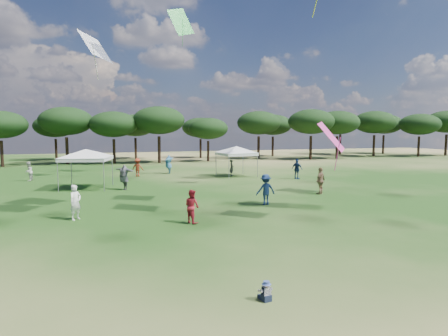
{
  "coord_description": "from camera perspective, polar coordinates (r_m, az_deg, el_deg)",
  "views": [
    {
      "loc": [
        -3.89,
        -6.44,
        4.33
      ],
      "look_at": [
        0.12,
        6.0,
        3.02
      ],
      "focal_mm": 30.0,
      "sensor_mm": 36.0,
      "label": 1
    }
  ],
  "objects": [
    {
      "name": "tent_left",
      "position": [
        29.72,
        -20.29,
        2.48
      ],
      "size": [
        6.6,
        6.6,
        3.26
      ],
      "rotation": [
        0.0,
        0.0,
        -0.21
      ],
      "color": "gray",
      "rests_on": "ground"
    },
    {
      "name": "tent_right",
      "position": [
        35.37,
        1.9,
        3.13
      ],
      "size": [
        6.26,
        6.26,
        3.16
      ],
      "rotation": [
        0.0,
        0.0,
        0.11
      ],
      "color": "gray",
      "rests_on": "ground"
    },
    {
      "name": "tree_line",
      "position": [
        54.22,
        -11.3,
        6.77
      ],
      "size": [
        108.78,
        17.63,
        7.77
      ],
      "color": "black",
      "rests_on": "ground"
    },
    {
      "name": "festival_crowd",
      "position": [
        29.46,
        -13.37,
        -1.13
      ],
      "size": [
        29.89,
        22.24,
        1.88
      ],
      "color": "#AD1C2B",
      "rests_on": "ground"
    },
    {
      "name": "toddler",
      "position": [
        10.12,
        6.4,
        -18.23
      ],
      "size": [
        0.36,
        0.39,
        0.52
      ],
      "rotation": [
        0.0,
        0.0,
        0.14
      ],
      "color": "#151C30",
      "rests_on": "ground"
    }
  ]
}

